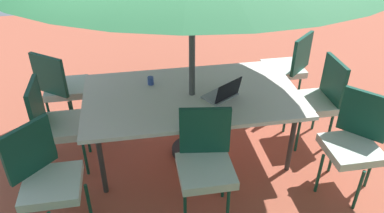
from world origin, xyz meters
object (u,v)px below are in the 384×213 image
(chair_southeast, at_px, (62,86))
(laptop, at_px, (223,94))
(chair_west, at_px, (317,98))
(chair_southwest, at_px, (288,66))
(chair_northwest, at_px, (355,140))
(dining_table, at_px, (192,98))
(cup, at_px, (151,81))
(chair_east, at_px, (56,122))
(chair_northeast, at_px, (46,176))
(chair_north, at_px, (205,160))

(chair_southeast, height_order, laptop, chair_southeast)
(chair_west, relative_size, chair_southwest, 1.00)
(chair_west, bearing_deg, chair_northwest, 0.82)
(chair_southwest, bearing_deg, chair_west, 49.61)
(chair_southeast, relative_size, laptop, 2.44)
(dining_table, bearing_deg, laptop, 156.39)
(laptop, height_order, cup, laptop)
(dining_table, distance_m, laptop, 0.32)
(chair_northwest, distance_m, cup, 2.05)
(chair_east, distance_m, cup, 1.01)
(chair_northwest, xyz_separation_m, chair_southeast, (2.74, -1.50, 0.00))
(dining_table, distance_m, chair_southwest, 1.57)
(chair_west, distance_m, cup, 1.79)
(chair_southeast, xyz_separation_m, laptop, (-1.65, 0.87, 0.23))
(chair_southeast, height_order, cup, chair_southeast)
(chair_southwest, height_order, laptop, chair_southwest)
(chair_southeast, distance_m, chair_northeast, 1.51)
(chair_southeast, bearing_deg, chair_north, 167.61)
(dining_table, distance_m, chair_northwest, 1.57)
(dining_table, xyz_separation_m, chair_west, (-1.37, -0.01, -0.14))
(chair_northwest, relative_size, chair_east, 1.00)
(chair_east, bearing_deg, chair_northeast, -178.74)
(chair_west, xyz_separation_m, chair_southeast, (2.73, -0.74, 0.00))
(chair_east, bearing_deg, chair_west, -90.10)
(dining_table, relative_size, laptop, 5.32)
(chair_southeast, xyz_separation_m, chair_east, (-0.02, 0.73, 0.00))
(dining_table, height_order, cup, cup)
(chair_north, relative_size, chair_southeast, 1.00)
(dining_table, height_order, chair_west, chair_west)
(dining_table, relative_size, chair_north, 2.18)
(chair_northwest, relative_size, chair_northeast, 1.00)
(chair_northwest, distance_m, chair_southeast, 3.12)
(dining_table, relative_size, chair_west, 2.18)
(chair_southwest, bearing_deg, chair_southeast, -40.71)
(chair_west, height_order, chair_southeast, same)
(dining_table, xyz_separation_m, chair_southwest, (-1.35, -0.79, -0.14))
(chair_west, xyz_separation_m, laptop, (1.09, 0.13, 0.23))
(dining_table, xyz_separation_m, chair_southeast, (1.36, -0.75, -0.14))
(chair_west, xyz_separation_m, chair_northwest, (-0.00, 0.76, 0.00))
(dining_table, xyz_separation_m, laptop, (-0.28, 0.12, 0.09))
(chair_north, height_order, chair_southeast, same)
(dining_table, bearing_deg, cup, -34.67)
(chair_northwest, xyz_separation_m, cup, (1.76, -1.02, 0.23))
(chair_southwest, distance_m, laptop, 1.42)
(chair_west, height_order, chair_northwest, same)
(dining_table, height_order, chair_southwest, chair_southwest)
(chair_southwest, height_order, chair_southeast, same)
(chair_north, bearing_deg, chair_southwest, 56.79)
(chair_northwest, bearing_deg, chair_west, 137.06)
(chair_north, bearing_deg, dining_table, 96.19)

